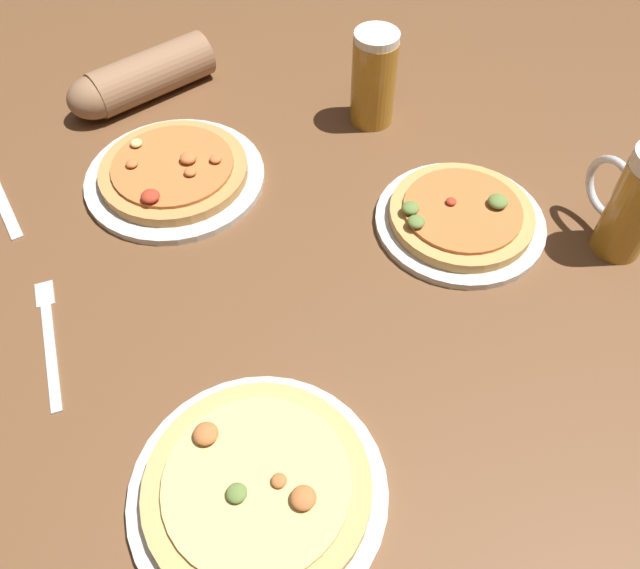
{
  "coord_description": "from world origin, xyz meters",
  "views": [
    {
      "loc": [
        -0.3,
        -0.48,
        0.73
      ],
      "look_at": [
        0.0,
        0.0,
        0.02
      ],
      "focal_mm": 36.23,
      "sensor_mm": 36.0,
      "label": 1
    }
  ],
  "objects_px": {
    "pizza_plate_far": "(174,173)",
    "pizza_plate_side": "(459,216)",
    "pizza_plate_near": "(258,488)",
    "fork_left": "(49,338)",
    "beer_mug_dark": "(375,77)",
    "beer_mug_amber": "(634,202)",
    "diner_arm": "(136,80)"
  },
  "relations": [
    {
      "from": "fork_left",
      "to": "pizza_plate_far",
      "type": "bearing_deg",
      "value": 36.05
    },
    {
      "from": "fork_left",
      "to": "diner_arm",
      "type": "xyz_separation_m",
      "value": [
        0.31,
        0.44,
        0.04
      ]
    },
    {
      "from": "beer_mug_dark",
      "to": "beer_mug_amber",
      "type": "distance_m",
      "value": 0.47
    },
    {
      "from": "fork_left",
      "to": "pizza_plate_side",
      "type": "bearing_deg",
      "value": -11.43
    },
    {
      "from": "pizza_plate_far",
      "to": "diner_arm",
      "type": "relative_size",
      "value": 1.05
    },
    {
      "from": "pizza_plate_side",
      "to": "beer_mug_amber",
      "type": "height_order",
      "value": "beer_mug_amber"
    },
    {
      "from": "pizza_plate_side",
      "to": "diner_arm",
      "type": "relative_size",
      "value": 0.94
    },
    {
      "from": "pizza_plate_near",
      "to": "beer_mug_amber",
      "type": "xyz_separation_m",
      "value": [
        0.64,
        0.05,
        0.07
      ]
    },
    {
      "from": "pizza_plate_near",
      "to": "pizza_plate_side",
      "type": "bearing_deg",
      "value": 24.46
    },
    {
      "from": "pizza_plate_far",
      "to": "pizza_plate_side",
      "type": "distance_m",
      "value": 0.46
    },
    {
      "from": "pizza_plate_near",
      "to": "beer_mug_amber",
      "type": "relative_size",
      "value": 1.64
    },
    {
      "from": "pizza_plate_near",
      "to": "pizza_plate_far",
      "type": "height_order",
      "value": "same"
    },
    {
      "from": "beer_mug_dark",
      "to": "fork_left",
      "type": "distance_m",
      "value": 0.67
    },
    {
      "from": "beer_mug_amber",
      "to": "pizza_plate_near",
      "type": "bearing_deg",
      "value": -175.17
    },
    {
      "from": "pizza_plate_side",
      "to": "beer_mug_amber",
      "type": "distance_m",
      "value": 0.24
    },
    {
      "from": "pizza_plate_far",
      "to": "beer_mug_dark",
      "type": "distance_m",
      "value": 0.38
    },
    {
      "from": "pizza_plate_far",
      "to": "fork_left",
      "type": "height_order",
      "value": "pizza_plate_far"
    },
    {
      "from": "beer_mug_amber",
      "to": "diner_arm",
      "type": "xyz_separation_m",
      "value": [
        -0.47,
        0.72,
        -0.05
      ]
    },
    {
      "from": "pizza_plate_side",
      "to": "diner_arm",
      "type": "bearing_deg",
      "value": 117.76
    },
    {
      "from": "pizza_plate_near",
      "to": "pizza_plate_side",
      "type": "xyz_separation_m",
      "value": [
        0.47,
        0.21,
        -0.0
      ]
    },
    {
      "from": "beer_mug_dark",
      "to": "fork_left",
      "type": "xyz_separation_m",
      "value": [
        -0.65,
        -0.17,
        -0.08
      ]
    },
    {
      "from": "beer_mug_dark",
      "to": "diner_arm",
      "type": "xyz_separation_m",
      "value": [
        -0.33,
        0.27,
        -0.04
      ]
    },
    {
      "from": "pizza_plate_side",
      "to": "beer_mug_amber",
      "type": "bearing_deg",
      "value": -42.99
    },
    {
      "from": "pizza_plate_side",
      "to": "beer_mug_dark",
      "type": "relative_size",
      "value": 1.56
    },
    {
      "from": "pizza_plate_far",
      "to": "beer_mug_amber",
      "type": "relative_size",
      "value": 1.63
    },
    {
      "from": "pizza_plate_side",
      "to": "diner_arm",
      "type": "xyz_separation_m",
      "value": [
        -0.3,
        0.56,
        0.03
      ]
    },
    {
      "from": "beer_mug_amber",
      "to": "pizza_plate_side",
      "type": "bearing_deg",
      "value": 137.01
    },
    {
      "from": "pizza_plate_far",
      "to": "pizza_plate_near",
      "type": "bearing_deg",
      "value": -104.26
    },
    {
      "from": "pizza_plate_far",
      "to": "fork_left",
      "type": "bearing_deg",
      "value": -143.95
    },
    {
      "from": "beer_mug_dark",
      "to": "beer_mug_amber",
      "type": "bearing_deg",
      "value": -73.6
    },
    {
      "from": "beer_mug_amber",
      "to": "fork_left",
      "type": "xyz_separation_m",
      "value": [
        -0.78,
        0.28,
        -0.09
      ]
    },
    {
      "from": "pizza_plate_side",
      "to": "pizza_plate_far",
      "type": "bearing_deg",
      "value": 135.87
    }
  ]
}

